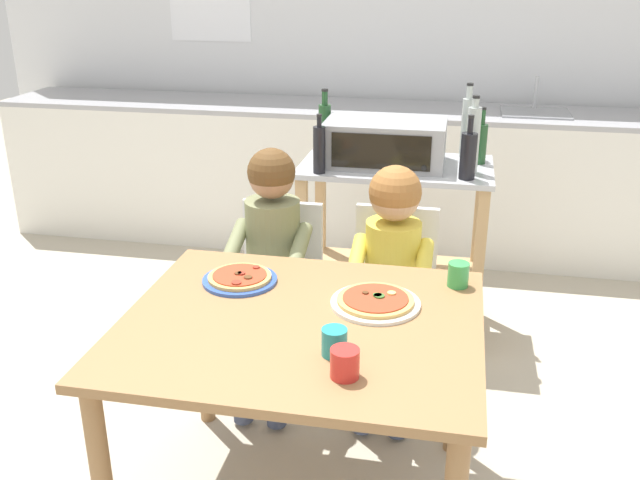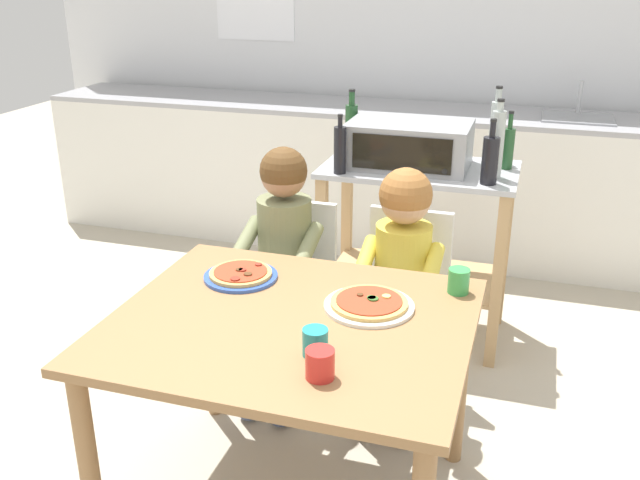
% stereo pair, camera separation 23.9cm
% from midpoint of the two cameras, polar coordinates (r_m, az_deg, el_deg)
% --- Properties ---
extents(ground_plane, '(11.30, 11.30, 0.00)m').
position_cam_midpoint_polar(ground_plane, '(3.51, 6.11, -8.59)').
color(ground_plane, '#B7AD99').
extents(back_wall_tiled, '(5.56, 0.13, 2.70)m').
position_cam_midpoint_polar(back_wall_tiled, '(4.79, 11.23, 16.40)').
color(back_wall_tiled, silver).
rests_on(back_wall_tiled, ground).
extents(kitchen_counter, '(5.00, 0.60, 1.11)m').
position_cam_midpoint_polar(kitchen_counter, '(4.55, 9.83, 4.71)').
color(kitchen_counter, silver).
rests_on(kitchen_counter, ground).
extents(kitchen_island_cart, '(0.90, 0.53, 0.86)m').
position_cam_midpoint_polar(kitchen_island_cart, '(3.45, 9.80, 1.07)').
color(kitchen_island_cart, '#B7BABF').
rests_on(kitchen_island_cart, ground).
extents(toaster_oven, '(0.56, 0.37, 0.21)m').
position_cam_midpoint_polar(toaster_oven, '(3.34, 9.28, 7.62)').
color(toaster_oven, '#999BA0').
rests_on(toaster_oven, kitchen_island_cart).
extents(bottle_squat_spirits, '(0.06, 0.06, 0.35)m').
position_cam_midpoint_polar(bottle_squat_spirits, '(3.23, 16.22, 7.51)').
color(bottle_squat_spirits, '#ADB7B2').
rests_on(bottle_squat_spirits, kitchen_island_cart).
extents(bottle_tall_green_wine, '(0.07, 0.07, 0.28)m').
position_cam_midpoint_polar(bottle_tall_green_wine, '(3.14, 15.75, 6.27)').
color(bottle_tall_green_wine, black).
rests_on(bottle_tall_green_wine, kitchen_island_cart).
extents(bottle_brown_beer, '(0.05, 0.05, 0.27)m').
position_cam_midpoint_polar(bottle_brown_beer, '(3.40, 16.95, 7.18)').
color(bottle_brown_beer, '#1E4723').
rests_on(bottle_brown_beer, kitchen_island_cart).
extents(bottle_dark_olive_oil, '(0.06, 0.06, 0.27)m').
position_cam_midpoint_polar(bottle_dark_olive_oil, '(3.18, 3.79, 7.31)').
color(bottle_dark_olive_oil, black).
rests_on(bottle_dark_olive_oil, kitchen_island_cart).
extents(bottle_slim_sauce, '(0.06, 0.06, 0.36)m').
position_cam_midpoint_polar(bottle_slim_sauce, '(3.50, 15.95, 8.55)').
color(bottle_slim_sauce, '#ADB7B2').
rests_on(bottle_slim_sauce, kitchen_island_cart).
extents(bottle_clear_vinegar, '(0.06, 0.06, 0.32)m').
position_cam_midpoint_polar(bottle_clear_vinegar, '(3.54, 4.52, 9.08)').
color(bottle_clear_vinegar, '#1E4723').
rests_on(bottle_clear_vinegar, kitchen_island_cart).
extents(dining_table, '(1.11, 0.95, 0.73)m').
position_cam_midpoint_polar(dining_table, '(2.24, 0.75, -8.80)').
color(dining_table, olive).
rests_on(dining_table, ground).
extents(dining_chair_left, '(0.36, 0.36, 0.81)m').
position_cam_midpoint_polar(dining_chair_left, '(3.01, -0.10, -3.56)').
color(dining_chair_left, silver).
rests_on(dining_chair_left, ground).
extents(dining_chair_right, '(0.36, 0.36, 0.81)m').
position_cam_midpoint_polar(dining_chair_right, '(2.94, 9.12, -4.46)').
color(dining_chair_right, silver).
rests_on(dining_chair_right, ground).
extents(child_in_olive_shirt, '(0.32, 0.42, 1.07)m').
position_cam_midpoint_polar(child_in_olive_shirt, '(2.82, -0.83, -0.76)').
color(child_in_olive_shirt, '#424C6B').
rests_on(child_in_olive_shirt, ground).
extents(child_in_yellow_shirt, '(0.32, 0.42, 1.02)m').
position_cam_midpoint_polar(child_in_yellow_shirt, '(2.75, 8.97, -1.88)').
color(child_in_yellow_shirt, '#424C6B').
rests_on(child_in_yellow_shirt, ground).
extents(pizza_plate_blue_rimmed, '(0.26, 0.26, 0.03)m').
position_cam_midpoint_polar(pizza_plate_blue_rimmed, '(2.46, -3.68, -2.89)').
color(pizza_plate_blue_rimmed, '#3356B7').
rests_on(pizza_plate_blue_rimmed, dining_table).
extents(pizza_plate_white, '(0.29, 0.29, 0.03)m').
position_cam_midpoint_polar(pizza_plate_white, '(2.27, 7.03, -5.24)').
color(pizza_plate_white, white).
rests_on(pizza_plate_white, dining_table).
extents(drinking_cup_red, '(0.08, 0.08, 0.08)m').
position_cam_midpoint_polar(drinking_cup_red, '(1.89, 3.68, -10.07)').
color(drinking_cup_red, red).
rests_on(drinking_cup_red, dining_table).
extents(drinking_cup_teal, '(0.07, 0.07, 0.08)m').
position_cam_midpoint_polar(drinking_cup_teal, '(1.99, 3.09, -8.35)').
color(drinking_cup_teal, teal).
rests_on(drinking_cup_teal, dining_table).
extents(drinking_cup_green, '(0.07, 0.07, 0.08)m').
position_cam_midpoint_polar(drinking_cup_green, '(2.41, 13.96, -3.29)').
color(drinking_cup_green, green).
rests_on(drinking_cup_green, dining_table).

